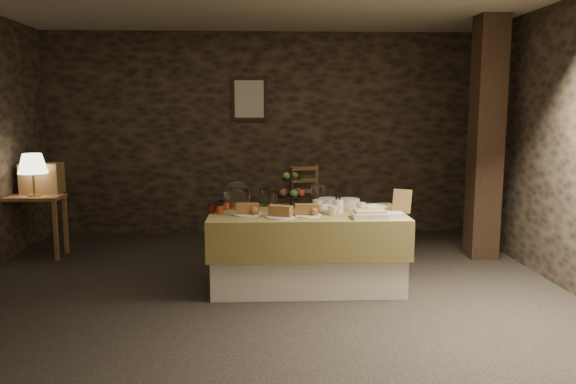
{
  "coord_description": "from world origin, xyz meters",
  "views": [
    {
      "loc": [
        0.02,
        -4.83,
        1.62
      ],
      "look_at": [
        0.25,
        0.2,
        0.87
      ],
      "focal_mm": 35.0,
      "sensor_mm": 36.0,
      "label": 1
    }
  ],
  "objects_px": {
    "buffet_table": "(306,243)",
    "console_table": "(33,208)",
    "table_lamp": "(32,164)",
    "timber_column": "(486,139)",
    "fruit_stand": "(292,191)",
    "chair": "(308,204)",
    "wine_rack": "(42,178)"
  },
  "relations": [
    {
      "from": "table_lamp",
      "to": "chair",
      "type": "relative_size",
      "value": 0.67
    },
    {
      "from": "console_table",
      "to": "table_lamp",
      "type": "bearing_deg",
      "value": -45.0
    },
    {
      "from": "buffet_table",
      "to": "timber_column",
      "type": "bearing_deg",
      "value": 25.22
    },
    {
      "from": "table_lamp",
      "to": "wine_rack",
      "type": "relative_size",
      "value": 1.1
    },
    {
      "from": "console_table",
      "to": "chair",
      "type": "height_order",
      "value": "chair"
    },
    {
      "from": "console_table",
      "to": "fruit_stand",
      "type": "bearing_deg",
      "value": -16.86
    },
    {
      "from": "console_table",
      "to": "timber_column",
      "type": "distance_m",
      "value": 4.99
    },
    {
      "from": "wine_rack",
      "to": "buffet_table",
      "type": "bearing_deg",
      "value": -24.82
    },
    {
      "from": "chair",
      "to": "fruit_stand",
      "type": "xyz_separation_m",
      "value": [
        -0.31,
        -1.87,
        0.44
      ]
    },
    {
      "from": "console_table",
      "to": "wine_rack",
      "type": "distance_m",
      "value": 0.35
    },
    {
      "from": "table_lamp",
      "to": "timber_column",
      "type": "height_order",
      "value": "timber_column"
    },
    {
      "from": "table_lamp",
      "to": "fruit_stand",
      "type": "height_order",
      "value": "table_lamp"
    },
    {
      "from": "console_table",
      "to": "fruit_stand",
      "type": "xyz_separation_m",
      "value": [
        2.8,
        -0.85,
        0.28
      ]
    },
    {
      "from": "table_lamp",
      "to": "buffet_table",
      "type": "bearing_deg",
      "value": -20.92
    },
    {
      "from": "fruit_stand",
      "to": "table_lamp",
      "type": "bearing_deg",
      "value": 163.81
    },
    {
      "from": "chair",
      "to": "timber_column",
      "type": "relative_size",
      "value": 0.27
    },
    {
      "from": "timber_column",
      "to": "buffet_table",
      "type": "bearing_deg",
      "value": -154.78
    },
    {
      "from": "table_lamp",
      "to": "timber_column",
      "type": "bearing_deg",
      "value": -1.74
    },
    {
      "from": "table_lamp",
      "to": "fruit_stand",
      "type": "xyz_separation_m",
      "value": [
        2.75,
        -0.8,
        -0.2
      ]
    },
    {
      "from": "wine_rack",
      "to": "chair",
      "type": "bearing_deg",
      "value": 15.37
    },
    {
      "from": "buffet_table",
      "to": "table_lamp",
      "type": "bearing_deg",
      "value": 159.08
    },
    {
      "from": "buffet_table",
      "to": "console_table",
      "type": "height_order",
      "value": "buffet_table"
    },
    {
      "from": "console_table",
      "to": "fruit_stand",
      "type": "height_order",
      "value": "fruit_stand"
    },
    {
      "from": "wine_rack",
      "to": "chair",
      "type": "distance_m",
      "value": 3.2
    },
    {
      "from": "chair",
      "to": "timber_column",
      "type": "height_order",
      "value": "timber_column"
    },
    {
      "from": "buffet_table",
      "to": "console_table",
      "type": "xyz_separation_m",
      "value": [
        -2.91,
        1.15,
        0.16
      ]
    },
    {
      "from": "console_table",
      "to": "wine_rack",
      "type": "xyz_separation_m",
      "value": [
        0.05,
        0.18,
        0.3
      ]
    },
    {
      "from": "buffet_table",
      "to": "chair",
      "type": "xyz_separation_m",
      "value": [
        0.19,
        2.16,
        -0.0
      ]
    },
    {
      "from": "timber_column",
      "to": "fruit_stand",
      "type": "relative_size",
      "value": 6.93
    },
    {
      "from": "table_lamp",
      "to": "chair",
      "type": "height_order",
      "value": "table_lamp"
    },
    {
      "from": "console_table",
      "to": "wine_rack",
      "type": "height_order",
      "value": "wine_rack"
    },
    {
      "from": "buffet_table",
      "to": "console_table",
      "type": "bearing_deg",
      "value": 158.55
    }
  ]
}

